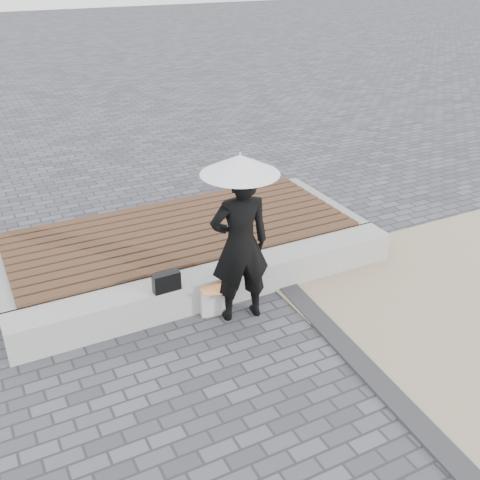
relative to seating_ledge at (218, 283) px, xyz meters
name	(u,v)px	position (x,y,z in m)	size (l,w,h in m)	color
ground	(285,373)	(0.00, -1.60, -0.20)	(80.00, 80.00, 0.00)	#515156
edging_band	(374,378)	(0.75, -2.10, -0.18)	(0.25, 5.20, 0.04)	#323134
seating_ledge	(218,283)	(0.00, 0.00, 0.00)	(5.00, 0.45, 0.40)	#ADAEA8
timber_platform	(181,243)	(0.00, 1.20, 0.00)	(5.00, 2.00, 0.40)	gray
timber_decking	(181,229)	(0.00, 1.20, 0.22)	(4.60, 2.00, 0.04)	brown
woman	(240,245)	(0.06, -0.47, 0.74)	(0.69, 0.45, 1.88)	black
parasol	(240,164)	(0.06, -0.47, 1.68)	(0.85, 0.85, 1.09)	#B0B0B6
handbag	(167,282)	(-0.72, -0.17, 0.31)	(0.32, 0.11, 0.22)	black
canvas_tote	(214,300)	(-0.19, -0.29, -0.02)	(0.33, 0.14, 0.35)	#B9B9B4
magazine	(216,289)	(-0.19, -0.34, 0.16)	(0.33, 0.24, 0.01)	#FF614A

